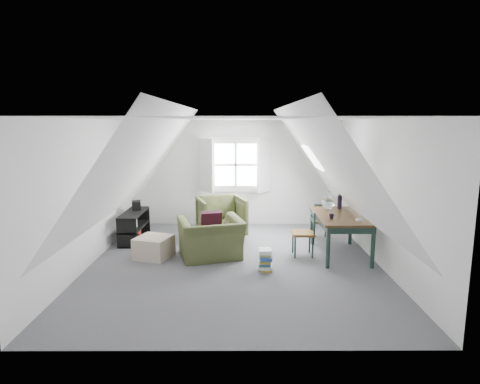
{
  "coord_description": "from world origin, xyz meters",
  "views": [
    {
      "loc": [
        0.07,
        -6.73,
        2.44
      ],
      "look_at": [
        0.1,
        0.6,
        1.16
      ],
      "focal_mm": 30.0,
      "sensor_mm": 36.0,
      "label": 1
    }
  ],
  "objects_px": {
    "armchair_near": "(211,257)",
    "magazine_stack": "(265,260)",
    "ottoman": "(154,247)",
    "dining_chair_far": "(320,220)",
    "dining_chair_near": "(305,233)",
    "armchair_far": "(221,237)",
    "media_shelf": "(134,228)",
    "dining_table": "(341,220)"
  },
  "relations": [
    {
      "from": "armchair_near",
      "to": "ottoman",
      "type": "height_order",
      "value": "ottoman"
    },
    {
      "from": "armchair_far",
      "to": "magazine_stack",
      "type": "relative_size",
      "value": 2.68
    },
    {
      "from": "dining_table",
      "to": "dining_chair_far",
      "type": "bearing_deg",
      "value": 104.58
    },
    {
      "from": "dining_table",
      "to": "dining_chair_far",
      "type": "relative_size",
      "value": 1.93
    },
    {
      "from": "armchair_near",
      "to": "media_shelf",
      "type": "relative_size",
      "value": 0.94
    },
    {
      "from": "magazine_stack",
      "to": "ottoman",
      "type": "bearing_deg",
      "value": 161.88
    },
    {
      "from": "dining_chair_far",
      "to": "dining_chair_near",
      "type": "distance_m",
      "value": 1.13
    },
    {
      "from": "dining_chair_far",
      "to": "dining_table",
      "type": "bearing_deg",
      "value": 110.86
    },
    {
      "from": "ottoman",
      "to": "dining_chair_far",
      "type": "bearing_deg",
      "value": 18.93
    },
    {
      "from": "armchair_near",
      "to": "magazine_stack",
      "type": "xyz_separation_m",
      "value": [
        0.96,
        -0.66,
        0.18
      ]
    },
    {
      "from": "ottoman",
      "to": "dining_chair_near",
      "type": "height_order",
      "value": "dining_chair_near"
    },
    {
      "from": "dining_table",
      "to": "dining_chair_near",
      "type": "xyz_separation_m",
      "value": [
        -0.67,
        -0.02,
        -0.23
      ]
    },
    {
      "from": "dining_table",
      "to": "magazine_stack",
      "type": "distance_m",
      "value": 1.7
    },
    {
      "from": "ottoman",
      "to": "dining_chair_far",
      "type": "xyz_separation_m",
      "value": [
        3.26,
        1.12,
        0.22
      ]
    },
    {
      "from": "dining_table",
      "to": "dining_chair_far",
      "type": "height_order",
      "value": "dining_chair_far"
    },
    {
      "from": "armchair_far",
      "to": "ottoman",
      "type": "distance_m",
      "value": 1.79
    },
    {
      "from": "dining_chair_near",
      "to": "magazine_stack",
      "type": "xyz_separation_m",
      "value": [
        -0.77,
        -0.76,
        -0.26
      ]
    },
    {
      "from": "dining_table",
      "to": "media_shelf",
      "type": "height_order",
      "value": "dining_table"
    },
    {
      "from": "ottoman",
      "to": "dining_chair_near",
      "type": "distance_m",
      "value": 2.78
    },
    {
      "from": "armchair_near",
      "to": "dining_chair_far",
      "type": "height_order",
      "value": "dining_chair_far"
    },
    {
      "from": "ottoman",
      "to": "media_shelf",
      "type": "height_order",
      "value": "media_shelf"
    },
    {
      "from": "armchair_near",
      "to": "magazine_stack",
      "type": "height_order",
      "value": "armchair_near"
    },
    {
      "from": "dining_chair_far",
      "to": "armchair_near",
      "type": "bearing_deg",
      "value": 37.8
    },
    {
      "from": "dining_table",
      "to": "magazine_stack",
      "type": "relative_size",
      "value": 4.28
    },
    {
      "from": "ottoman",
      "to": "media_shelf",
      "type": "xyz_separation_m",
      "value": [
        -0.64,
        1.06,
        0.08
      ]
    },
    {
      "from": "armchair_far",
      "to": "dining_chair_far",
      "type": "xyz_separation_m",
      "value": [
        2.09,
        -0.22,
        0.41
      ]
    },
    {
      "from": "ottoman",
      "to": "dining_table",
      "type": "distance_m",
      "value": 3.47
    },
    {
      "from": "armchair_far",
      "to": "media_shelf",
      "type": "distance_m",
      "value": 1.85
    },
    {
      "from": "media_shelf",
      "to": "armchair_far",
      "type": "bearing_deg",
      "value": 9.1
    },
    {
      "from": "dining_chair_near",
      "to": "dining_chair_far",
      "type": "bearing_deg",
      "value": 172.45
    },
    {
      "from": "dining_chair_near",
      "to": "media_shelf",
      "type": "bearing_deg",
      "value": -87.18
    },
    {
      "from": "dining_table",
      "to": "magazine_stack",
      "type": "height_order",
      "value": "dining_table"
    },
    {
      "from": "media_shelf",
      "to": "armchair_near",
      "type": "bearing_deg",
      "value": -31.91
    },
    {
      "from": "ottoman",
      "to": "media_shelf",
      "type": "distance_m",
      "value": 1.24
    },
    {
      "from": "dining_table",
      "to": "dining_chair_far",
      "type": "xyz_separation_m",
      "value": [
        -0.17,
        1.0,
        -0.25
      ]
    },
    {
      "from": "armchair_far",
      "to": "dining_chair_far",
      "type": "bearing_deg",
      "value": -23.16
    },
    {
      "from": "armchair_far",
      "to": "dining_chair_near",
      "type": "relative_size",
      "value": 1.15
    },
    {
      "from": "armchair_far",
      "to": "ottoman",
      "type": "height_order",
      "value": "armchair_far"
    },
    {
      "from": "armchair_far",
      "to": "magazine_stack",
      "type": "xyz_separation_m",
      "value": [
        0.82,
        -2.0,
        0.18
      ]
    },
    {
      "from": "dining_chair_near",
      "to": "ottoman",
      "type": "bearing_deg",
      "value": -69.28
    },
    {
      "from": "armchair_far",
      "to": "dining_chair_far",
      "type": "distance_m",
      "value": 2.14
    },
    {
      "from": "dining_chair_near",
      "to": "magazine_stack",
      "type": "distance_m",
      "value": 1.11
    }
  ]
}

